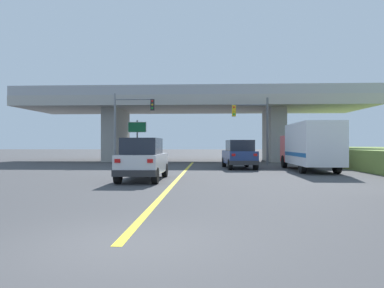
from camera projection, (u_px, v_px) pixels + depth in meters
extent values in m
plane|color=#424244|center=(194.00, 161.00, 36.78)|extent=(160.00, 160.00, 0.00)
cube|color=#A8A59E|center=(194.00, 105.00, 36.78)|extent=(34.00, 9.56, 0.94)
cube|color=#9A9891|center=(116.00, 135.00, 37.18)|extent=(1.49, 5.74, 5.26)
cube|color=#9A9891|center=(274.00, 135.00, 36.39)|extent=(1.49, 5.74, 5.26)
cube|color=#9EA0A5|center=(192.00, 89.00, 32.16)|extent=(34.00, 0.20, 0.90)
cube|color=#9EA0A5|center=(196.00, 102.00, 41.41)|extent=(34.00, 0.20, 0.90)
cube|color=yellow|center=(181.00, 175.00, 19.88)|extent=(0.20, 27.69, 0.01)
cube|color=silver|center=(144.00, 163.00, 17.26)|extent=(1.84, 4.43, 0.90)
cube|color=#1E232D|center=(142.00, 146.00, 16.92)|extent=(1.62, 2.43, 0.76)
cube|color=#2D2D30|center=(134.00, 173.00, 15.10)|extent=(1.88, 0.20, 0.28)
cube|color=red|center=(117.00, 161.00, 15.06)|extent=(0.24, 0.06, 0.16)
cube|color=red|center=(150.00, 161.00, 14.99)|extent=(0.24, 0.06, 0.16)
cylinder|color=black|center=(134.00, 170.00, 18.96)|extent=(0.26, 0.72, 0.72)
cylinder|color=black|center=(165.00, 170.00, 18.88)|extent=(0.26, 0.72, 0.72)
cylinder|color=black|center=(118.00, 176.00, 15.64)|extent=(0.26, 0.72, 0.72)
cylinder|color=black|center=(155.00, 176.00, 15.55)|extent=(0.26, 0.72, 0.72)
cube|color=navy|center=(239.00, 157.00, 25.57)|extent=(2.29, 4.41, 0.90)
cube|color=#1E232D|center=(240.00, 145.00, 25.25)|extent=(1.89, 2.48, 0.76)
cube|color=#2D2D30|center=(244.00, 163.00, 23.50)|extent=(1.97, 0.37, 0.28)
cube|color=red|center=(234.00, 155.00, 23.40)|extent=(0.24, 0.08, 0.16)
cube|color=red|center=(255.00, 155.00, 23.45)|extent=(0.24, 0.08, 0.16)
cylinder|color=black|center=(224.00, 162.00, 27.11)|extent=(0.32, 0.74, 0.72)
cylinder|color=black|center=(247.00, 162.00, 27.18)|extent=(0.32, 0.74, 0.72)
cylinder|color=black|center=(230.00, 165.00, 23.96)|extent=(0.32, 0.74, 0.72)
cylinder|color=black|center=(256.00, 165.00, 24.03)|extent=(0.32, 0.74, 0.72)
cube|color=red|center=(298.00, 149.00, 26.20)|extent=(2.20, 2.00, 1.90)
cube|color=silver|center=(313.00, 144.00, 22.42)|extent=(2.31, 5.56, 2.60)
cube|color=#195999|center=(313.00, 154.00, 22.42)|extent=(2.33, 5.45, 0.24)
cylinder|color=black|center=(284.00, 162.00, 26.25)|extent=(0.30, 0.90, 0.90)
cylinder|color=black|center=(312.00, 162.00, 26.15)|extent=(0.30, 0.90, 0.90)
cylinder|color=black|center=(302.00, 166.00, 21.08)|extent=(0.30, 0.90, 0.90)
cylinder|color=black|center=(337.00, 166.00, 20.98)|extent=(0.30, 0.90, 0.90)
cylinder|color=#56595E|center=(267.00, 131.00, 30.28)|extent=(0.18, 0.18, 5.67)
cylinder|color=#56595E|center=(251.00, 105.00, 30.35)|extent=(2.83, 0.12, 0.12)
cube|color=gold|center=(234.00, 111.00, 30.42)|extent=(0.32, 0.26, 0.96)
sphere|color=red|center=(234.00, 107.00, 30.27)|extent=(0.16, 0.16, 0.16)
sphere|color=gold|center=(234.00, 111.00, 30.27)|extent=(0.16, 0.16, 0.16)
sphere|color=green|center=(234.00, 114.00, 30.27)|extent=(0.16, 0.16, 0.16)
cylinder|color=slate|center=(115.00, 129.00, 30.52)|extent=(0.18, 0.18, 6.05)
cylinder|color=slate|center=(134.00, 99.00, 30.44)|extent=(3.22, 0.12, 0.12)
cube|color=#232326|center=(152.00, 105.00, 30.36)|extent=(0.32, 0.26, 0.96)
sphere|color=red|center=(152.00, 101.00, 30.21)|extent=(0.16, 0.16, 0.16)
sphere|color=gold|center=(152.00, 105.00, 30.21)|extent=(0.16, 0.16, 0.16)
sphere|color=green|center=(152.00, 108.00, 30.21)|extent=(0.16, 0.16, 0.16)
cylinder|color=#56595E|center=(137.00, 141.00, 34.49)|extent=(0.14, 0.14, 4.02)
cube|color=#146638|center=(137.00, 127.00, 34.43)|extent=(1.71, 0.08, 0.93)
cube|color=white|center=(137.00, 127.00, 34.42)|extent=(1.79, 0.04, 1.01)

